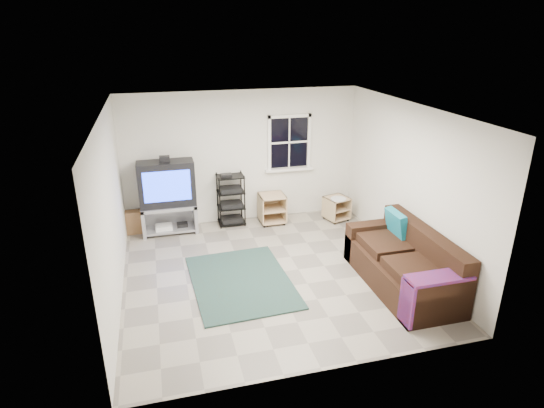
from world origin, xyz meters
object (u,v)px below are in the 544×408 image
object	(u,v)px
side_table_left	(272,207)
side_table_right	(336,207)
tv_unit	(167,191)
sofa	(404,265)
av_rack	(231,203)

from	to	relation	value
side_table_left	side_table_right	world-z (taller)	side_table_left
tv_unit	sofa	size ratio (longest dim) A/B	0.71
tv_unit	av_rack	world-z (taller)	tv_unit
side_table_right	sofa	bearing A→B (deg)	-89.37
sofa	side_table_left	bearing A→B (deg)	114.86
side_table_right	sofa	size ratio (longest dim) A/B	0.25
side_table_left	side_table_right	distance (m)	1.31
tv_unit	side_table_left	size ratio (longest dim) A/B	2.56
av_rack	sofa	distance (m)	3.64
side_table_right	av_rack	bearing A→B (deg)	171.73
tv_unit	sofa	distance (m)	4.43
tv_unit	side_table_left	bearing A→B (deg)	-0.59
side_table_left	sofa	xyz separation A→B (m)	(1.32, -2.86, 0.03)
sofa	side_table_right	bearing A→B (deg)	90.63
side_table_left	sofa	size ratio (longest dim) A/B	0.27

